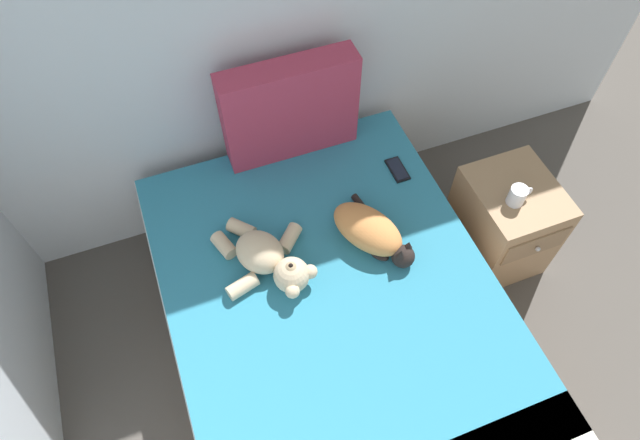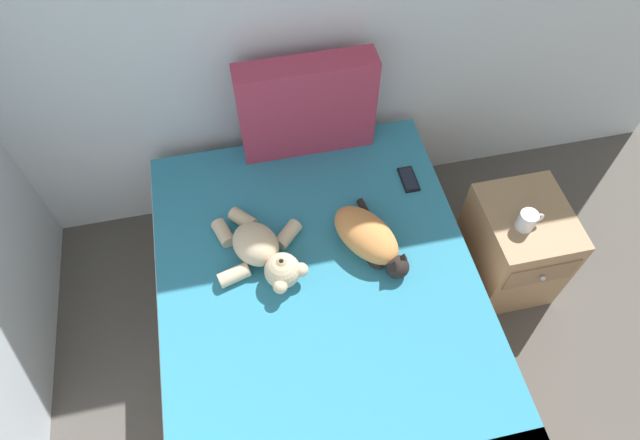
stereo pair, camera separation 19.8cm
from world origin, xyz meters
name	(u,v)px [view 1 (the left image)]	position (x,y,z in m)	size (l,w,h in m)	color
bed	(335,328)	(1.29, 2.66, 0.27)	(1.39, 1.90, 0.55)	#9E7A56
patterned_cushion	(290,110)	(1.40, 3.52, 0.80)	(0.63, 0.14, 0.50)	#A5334C
cat	(371,232)	(1.54, 2.88, 0.62)	(0.33, 0.44, 0.15)	#D18447
teddy_bear	(269,259)	(1.09, 2.90, 0.62)	(0.39, 0.49, 0.16)	beige
cell_phone	(397,169)	(1.82, 3.20, 0.56)	(0.07, 0.15, 0.01)	black
nightstand	(503,223)	(2.31, 2.89, 0.27)	(0.40, 0.49, 0.55)	#9E7A56
mug	(518,195)	(2.25, 2.84, 0.59)	(0.12, 0.08, 0.09)	silver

